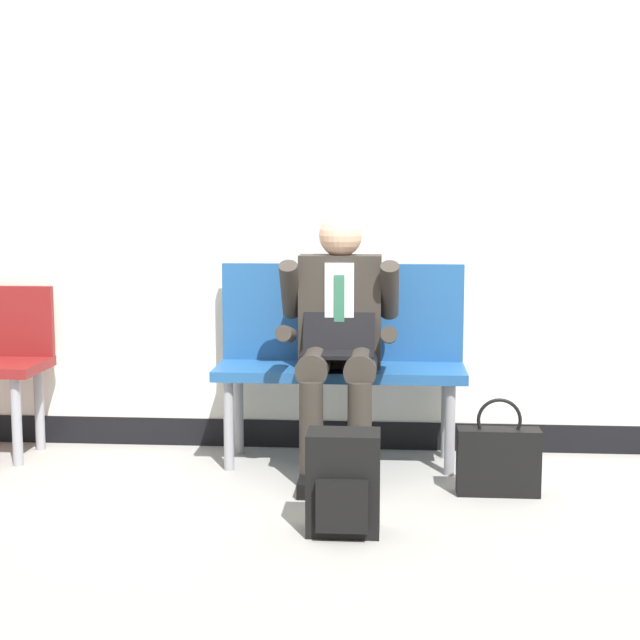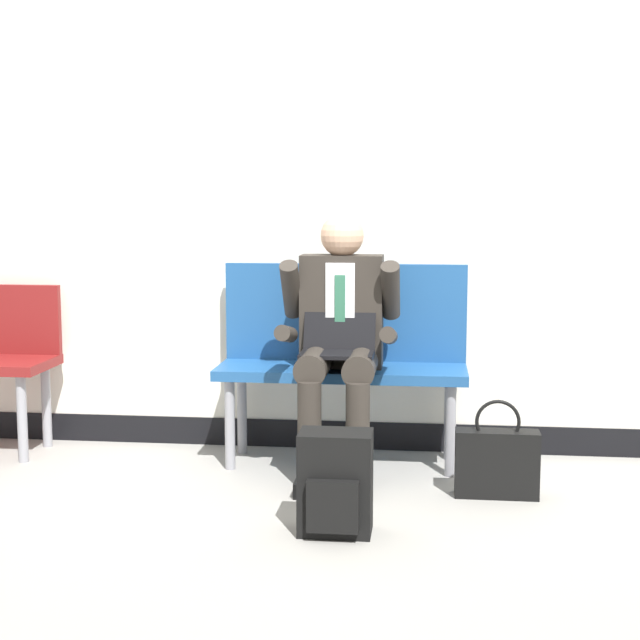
{
  "view_description": "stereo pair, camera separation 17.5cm",
  "coord_description": "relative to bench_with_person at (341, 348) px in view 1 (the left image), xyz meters",
  "views": [
    {
      "loc": [
        0.41,
        -4.24,
        1.31
      ],
      "look_at": [
        0.08,
        0.08,
        0.75
      ],
      "focal_mm": 52.19,
      "sensor_mm": 36.0,
      "label": 1
    },
    {
      "loc": [
        0.58,
        -4.22,
        1.31
      ],
      "look_at": [
        0.08,
        0.08,
        0.75
      ],
      "focal_mm": 52.19,
      "sensor_mm": 36.0,
      "label": 2
    }
  ],
  "objects": [
    {
      "name": "backpack",
      "position": [
        0.07,
        -1.05,
        -0.37
      ],
      "size": [
        0.29,
        0.23,
        0.41
      ],
      "color": "black",
      "rests_on": "ground"
    },
    {
      "name": "bench_with_person",
      "position": [
        0.0,
        0.0,
        0.0
      ],
      "size": [
        1.23,
        0.42,
        0.99
      ],
      "color": "navy",
      "rests_on": "ground"
    },
    {
      "name": "ground_plane",
      "position": [
        -0.17,
        -0.36,
        -0.57
      ],
      "size": [
        18.0,
        18.0,
        0.0
      ],
      "primitive_type": "plane",
      "color": "gray"
    },
    {
      "name": "station_wall",
      "position": [
        -0.17,
        0.27,
        0.75
      ],
      "size": [
        6.19,
        0.14,
        2.66
      ],
      "color": "beige",
      "rests_on": "ground"
    },
    {
      "name": "handbag",
      "position": [
        0.73,
        -0.52,
        -0.41
      ],
      "size": [
        0.37,
        0.12,
        0.44
      ],
      "color": "black",
      "rests_on": "ground"
    },
    {
      "name": "person_seated",
      "position": [
        -0.0,
        -0.21,
        0.1
      ],
      "size": [
        0.57,
        0.7,
        1.24
      ],
      "color": "#2D2823",
      "rests_on": "ground"
    }
  ]
}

